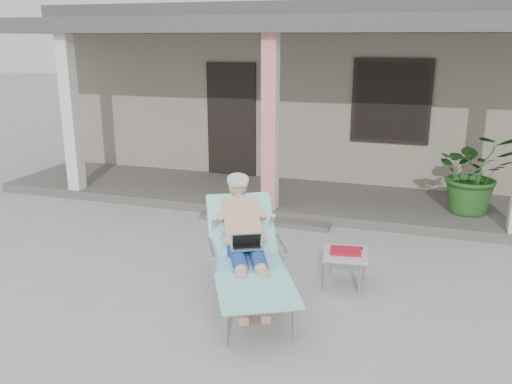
% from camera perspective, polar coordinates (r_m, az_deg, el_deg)
% --- Properties ---
extents(ground, '(60.00, 60.00, 0.00)m').
position_cam_1_polar(ground, '(6.57, -4.00, -8.32)').
color(ground, '#9E9E99').
rests_on(ground, ground).
extents(house, '(10.40, 5.40, 3.30)m').
position_cam_1_polar(house, '(12.29, 7.43, 11.05)').
color(house, gray).
rests_on(house, ground).
extents(porch_deck, '(10.00, 2.00, 0.15)m').
position_cam_1_polar(porch_deck, '(9.22, 2.96, -0.57)').
color(porch_deck, '#605B56').
rests_on(porch_deck, ground).
extents(porch_overhang, '(10.00, 2.30, 2.85)m').
position_cam_1_polar(porch_overhang, '(8.78, 3.12, 16.56)').
color(porch_overhang, silver).
rests_on(porch_overhang, porch_deck).
extents(porch_step, '(2.00, 0.30, 0.07)m').
position_cam_1_polar(porch_step, '(8.18, 0.84, -3.01)').
color(porch_step, '#605B56').
rests_on(porch_step, ground).
extents(lounger, '(1.51, 2.01, 1.27)m').
position_cam_1_polar(lounger, '(5.66, -1.06, -3.78)').
color(lounger, '#B7B7BC').
rests_on(lounger, ground).
extents(side_table, '(0.54, 0.54, 0.43)m').
position_cam_1_polar(side_table, '(6.14, 9.41, -6.61)').
color(side_table, '#ADADA8').
rests_on(side_table, ground).
extents(potted_palm, '(1.27, 1.15, 1.23)m').
position_cam_1_polar(potted_palm, '(8.66, 22.01, 1.90)').
color(potted_palm, '#26591E').
rests_on(potted_palm, porch_deck).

